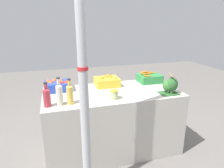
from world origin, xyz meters
name	(u,v)px	position (x,y,z in m)	size (l,w,h in m)	color
ground_plane	(112,147)	(0.00, 0.00, 0.00)	(10.00, 10.00, 0.00)	slate
market_table	(112,121)	(0.00, 0.00, 0.41)	(1.68, 0.82, 0.81)	#B7B2A8
support_pole	(83,82)	(-0.45, -0.67, 1.18)	(0.09, 0.09, 2.35)	#B7BABF
apple_crate	(58,85)	(-0.65, 0.25, 0.88)	(0.32, 0.27, 0.14)	#2847B7
orange_crate	(107,81)	(0.00, 0.25, 0.88)	(0.32, 0.27, 0.15)	gold
carrot_crate	(149,78)	(0.64, 0.25, 0.87)	(0.32, 0.27, 0.15)	#2D8442
broccoli_pile	(171,85)	(0.67, -0.25, 0.91)	(0.23, 0.18, 0.20)	#2D602D
juice_bottle_ruby	(47,97)	(-0.77, -0.25, 0.92)	(0.07, 0.07, 0.26)	#B2333D
juice_bottle_cloudy	(59,94)	(-0.64, -0.25, 0.94)	(0.07, 0.07, 0.30)	beige
juice_bottle_golden	(70,94)	(-0.54, -0.25, 0.93)	(0.07, 0.07, 0.28)	gold
pickle_jar	(114,94)	(-0.05, -0.24, 0.86)	(0.10, 0.10, 0.10)	#B2C684
sparrow_bird	(171,76)	(0.65, -0.27, 1.04)	(0.04, 0.14, 0.05)	#4C3D2D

